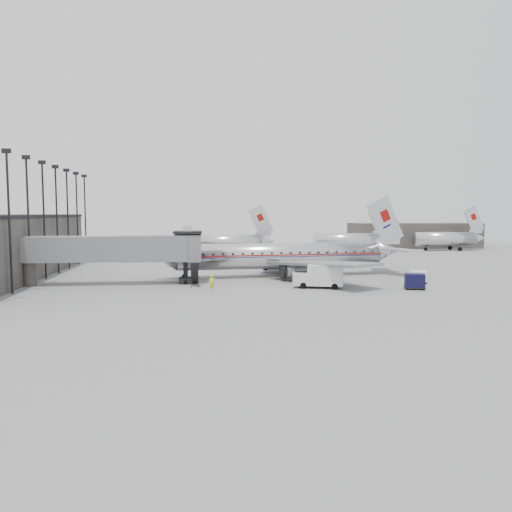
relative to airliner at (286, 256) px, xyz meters
The scene contains 13 objects.
ground 10.30m from the airliner, 113.89° to the right, with size 160.00×160.00×0.00m, color slate.
hangar 65.37m from the airliner, 51.18° to the left, with size 30.00×12.00×6.00m, color #373432.
apron_line 4.26m from the airliner, 108.33° to the right, with size 0.15×60.00×0.01m, color gold.
jet_bridge 21.42m from the airliner, 165.35° to the right, with size 21.00×6.20×7.10m.
floodlight_masts 32.25m from the airliner, behind, with size 0.90×42.25×15.25m.
distant_aircraft_near 33.44m from the airliner, 100.01° to the left, with size 16.39×3.20×10.26m.
distant_aircraft_mid 42.09m from the airliner, 61.34° to the left, with size 16.39×3.20×10.26m.
distant_aircraft_far 60.23m from the airliner, 42.81° to the left, with size 16.39×3.20×10.26m.
airliner is the anchor object (origin of this frame).
service_van 11.30m from the airliner, 80.19° to the right, with size 6.00×3.77×2.64m.
baggage_cart_navy 18.24m from the airliner, 47.10° to the right, with size 2.66×2.31×1.76m.
baggage_cart_white 17.44m from the airliner, 31.05° to the right, with size 2.36×2.11×1.53m.
ramp_worker 15.73m from the airliner, 131.28° to the right, with size 0.65×0.43×1.80m, color #CCE21A.
Camera 1 is at (-7.82, -57.25, 8.61)m, focal length 35.00 mm.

